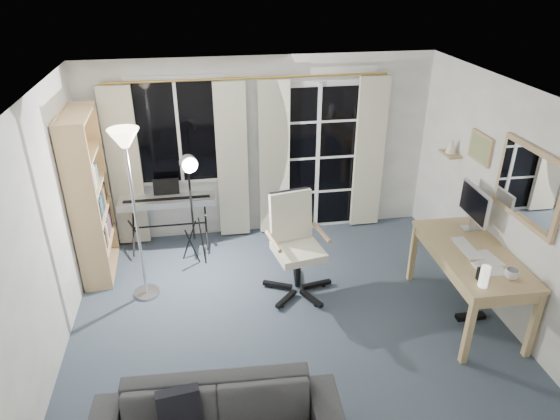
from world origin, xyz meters
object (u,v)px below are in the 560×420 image
object	(u,v)px
bookshelf	(87,202)
desk	(472,260)
torchiere_lamp	(128,166)
keyboard_piano	(167,202)
studio_light	(190,177)
mug	(512,273)
monitor	(474,205)
office_chair	(294,235)

from	to	relation	value
bookshelf	desk	distance (m)	4.28
torchiere_lamp	keyboard_piano	xyz separation A→B (m)	(0.26, 1.01, -0.92)
bookshelf	keyboard_piano	world-z (taller)	bookshelf
desk	torchiere_lamp	bearing A→B (deg)	166.50
studio_light	bookshelf	bearing A→B (deg)	162.92
keyboard_piano	studio_light	xyz separation A→B (m)	(0.32, -0.45, 0.52)
torchiere_lamp	mug	world-z (taller)	torchiere_lamp
bookshelf	desk	size ratio (longest dim) A/B	1.34
bookshelf	torchiere_lamp	distance (m)	1.06
mug	keyboard_piano	bearing A→B (deg)	143.20
bookshelf	mug	bearing A→B (deg)	-28.15
desk	mug	world-z (taller)	mug
torchiere_lamp	bookshelf	bearing A→B (deg)	135.75
monitor	torchiere_lamp	bearing A→B (deg)	174.19
keyboard_piano	monitor	distance (m)	3.67
bookshelf	office_chair	distance (m)	2.41
desk	office_chair	bearing A→B (deg)	156.40
torchiere_lamp	office_chair	bearing A→B (deg)	-3.78
keyboard_piano	monitor	bearing A→B (deg)	-23.98
office_chair	desk	distance (m)	1.89
bookshelf	office_chair	size ratio (longest dim) A/B	1.71
desk	monitor	world-z (taller)	monitor
keyboard_piano	bookshelf	bearing A→B (deg)	-153.92
studio_light	mug	distance (m)	3.54
keyboard_piano	studio_light	size ratio (longest dim) A/B	0.82
desk	monitor	xyz separation A→B (m)	(0.20, 0.45, 0.39)
office_chair	mug	xyz separation A→B (m)	(1.81, -1.30, 0.16)
keyboard_piano	office_chair	bearing A→B (deg)	-38.25
studio_light	office_chair	distance (m)	1.39
bookshelf	studio_light	size ratio (longest dim) A/B	1.35
office_chair	desk	xyz separation A→B (m)	(1.71, -0.80, 0.00)
keyboard_piano	mug	distance (m)	4.05
bookshelf	office_chair	bearing A→B (deg)	-19.11
desk	studio_light	bearing A→B (deg)	153.90
keyboard_piano	mug	bearing A→B (deg)	-36.94
office_chair	monitor	xyz separation A→B (m)	(1.90, -0.35, 0.40)
office_chair	studio_light	bearing A→B (deg)	138.23
studio_light	office_chair	size ratio (longest dim) A/B	1.27
bookshelf	monitor	xyz separation A→B (m)	(4.20, -1.05, 0.14)
torchiere_lamp	keyboard_piano	distance (m)	1.39
monitor	desk	bearing A→B (deg)	-112.05
torchiere_lamp	office_chair	size ratio (longest dim) A/B	1.69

